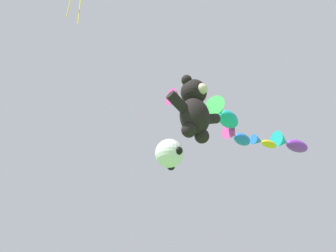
% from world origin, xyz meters
% --- Properties ---
extents(teddy_bear_kite, '(2.33, 1.02, 2.36)m').
position_xyz_m(teddy_bear_kite, '(-0.03, 2.88, 8.20)').
color(teddy_bear_kite, black).
extents(soccer_ball_kite, '(0.94, 0.94, 0.87)m').
position_xyz_m(soccer_ball_kite, '(-0.91, 3.14, 6.36)').
color(soccer_ball_kite, white).
extents(fish_kite_crimson, '(1.63, 0.88, 0.73)m').
position_xyz_m(fish_kite_crimson, '(1.31, 4.69, 9.99)').
color(fish_kite_crimson, red).
extents(fish_kite_teal, '(2.13, 1.33, 0.95)m').
position_xyz_m(fish_kite_teal, '(3.31, 4.34, 10.06)').
color(fish_kite_teal, '#19ADB2').
extents(fish_kite_cobalt, '(1.64, 0.78, 0.75)m').
position_xyz_m(fish_kite_cobalt, '(4.92, 4.92, 9.81)').
color(fish_kite_cobalt, blue).
extents(fish_kite_goldfin, '(1.59, 0.77, 0.54)m').
position_xyz_m(fish_kite_goldfin, '(7.14, 4.97, 10.31)').
color(fish_kite_goldfin, yellow).
extents(fish_kite_violet, '(2.41, 1.25, 0.92)m').
position_xyz_m(fish_kite_violet, '(9.23, 4.69, 10.86)').
color(fish_kite_violet, purple).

